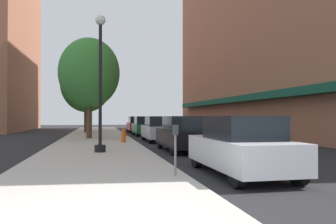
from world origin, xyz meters
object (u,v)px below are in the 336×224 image
object	(u,v)px
fire_hydrant	(124,136)
car_white	(241,146)
car_silver	(159,129)
car_red	(137,125)
lamppost	(100,80)
tree_mid	(89,73)
car_green	(144,126)
tree_near	(86,83)
car_black	(182,134)
parking_meter_near	(175,144)

from	to	relation	value
fire_hydrant	car_white	world-z (taller)	car_white
car_silver	car_red	xyz separation A→B (m)	(0.00, 12.66, 0.00)
lamppost	car_red	distance (m)	20.17
tree_mid	car_green	size ratio (longest dim) A/B	1.64
tree_near	car_black	xyz separation A→B (m)	(5.04, -18.10, -4.07)
car_silver	car_white	bearing A→B (deg)	-91.50
tree_mid	car_black	world-z (taller)	tree_mid
parking_meter_near	tree_mid	size ratio (longest dim) A/B	0.19
car_white	tree_near	bearing A→B (deg)	100.98
car_green	car_silver	bearing A→B (deg)	-88.55
tree_near	car_red	bearing A→B (deg)	10.35
car_green	car_red	size ratio (longest dim) A/B	1.00
tree_mid	car_red	bearing A→B (deg)	66.00
parking_meter_near	car_red	size ratio (longest dim) A/B	0.30
car_black	car_red	xyz separation A→B (m)	(0.00, 19.02, 0.00)
lamppost	car_green	xyz separation A→B (m)	(3.81, 13.98, -2.39)
car_silver	car_red	distance (m)	12.66
car_black	car_green	size ratio (longest dim) A/B	1.00
car_red	fire_hydrant	bearing A→B (deg)	-100.94
tree_near	tree_mid	distance (m)	9.24
fire_hydrant	tree_mid	distance (m)	6.36
car_silver	tree_mid	bearing A→B (deg)	149.45
parking_meter_near	car_silver	world-z (taller)	car_silver
lamppost	parking_meter_near	world-z (taller)	lamppost
lamppost	car_black	bearing A→B (deg)	9.57
car_white	car_black	bearing A→B (deg)	89.44
parking_meter_near	tree_near	xyz separation A→B (m)	(-3.09, 25.05, 3.93)
parking_meter_near	car_green	bearing A→B (deg)	84.51
car_red	car_black	bearing A→B (deg)	-91.43
fire_hydrant	car_black	size ratio (longest dim) A/B	0.18
parking_meter_near	car_black	xyz separation A→B (m)	(1.95, 6.95, -0.14)
parking_meter_near	tree_near	world-z (taller)	tree_near
lamppost	tree_near	xyz separation A→B (m)	(-1.24, 18.74, 1.68)
fire_hydrant	car_white	size ratio (longest dim) A/B	0.18
car_black	parking_meter_near	bearing A→B (deg)	-104.07
tree_near	car_black	bearing A→B (deg)	-74.43
fire_hydrant	car_black	world-z (taller)	car_black
fire_hydrant	car_black	xyz separation A→B (m)	(2.42, -4.58, 0.29)
fire_hydrant	car_green	xyz separation A→B (m)	(2.42, 8.76, 0.29)
tree_near	car_white	distance (m)	25.53
car_silver	car_green	bearing A→B (deg)	88.50
car_white	tree_mid	bearing A→B (deg)	105.73
tree_mid	car_black	bearing A→B (deg)	-63.01
car_red	car_silver	bearing A→B (deg)	-91.43
parking_meter_near	car_black	world-z (taller)	car_black
fire_hydrant	car_black	distance (m)	5.19
fire_hydrant	car_red	size ratio (longest dim) A/B	0.18
fire_hydrant	tree_near	size ratio (longest dim) A/B	0.10
car_white	car_red	xyz separation A→B (m)	(0.00, 25.62, 0.00)
car_black	car_silver	size ratio (longest dim) A/B	1.00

